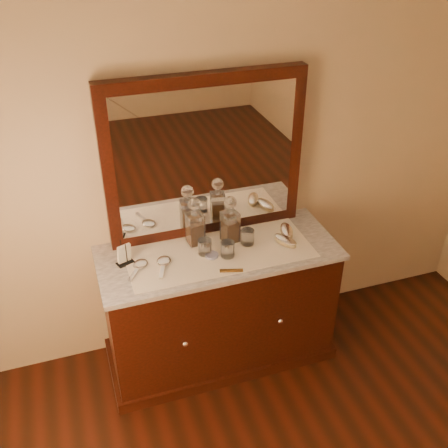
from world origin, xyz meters
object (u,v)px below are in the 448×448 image
(decanter_right, at_px, (230,224))
(hand_mirror_inner, at_px, (164,263))
(napkin_rack, at_px, (124,255))
(mirror_frame, at_px, (205,158))
(dresser_cabinet, at_px, (219,307))
(comb, at_px, (231,271))
(pin_dish, at_px, (212,255))
(brush_near, at_px, (285,241))
(hand_mirror_outer, at_px, (139,266))
(decanter_left, at_px, (195,226))
(brush_far, at_px, (287,231))

(decanter_right, height_order, hand_mirror_inner, decanter_right)
(napkin_rack, relative_size, decanter_right, 0.48)
(mirror_frame, height_order, decanter_right, mirror_frame)
(dresser_cabinet, xyz_separation_m, comb, (0.00, -0.22, 0.45))
(pin_dish, distance_m, brush_near, 0.46)
(napkin_rack, bearing_deg, pin_dish, -11.26)
(dresser_cabinet, height_order, hand_mirror_outer, hand_mirror_outer)
(brush_near, bearing_deg, pin_dish, 177.46)
(decanter_left, bearing_deg, brush_far, -9.12)
(dresser_cabinet, height_order, decanter_right, decanter_right)
(brush_far, distance_m, hand_mirror_inner, 0.80)
(brush_far, distance_m, hand_mirror_outer, 0.94)
(decanter_right, distance_m, hand_mirror_inner, 0.47)
(brush_near, xyz_separation_m, brush_far, (0.05, 0.10, 0.00))
(dresser_cabinet, distance_m, decanter_right, 0.58)
(dresser_cabinet, xyz_separation_m, napkin_rack, (-0.55, 0.06, 0.50))
(comb, relative_size, hand_mirror_outer, 0.65)
(mirror_frame, xyz_separation_m, decanter_right, (0.10, -0.16, -0.38))
(napkin_rack, relative_size, hand_mirror_outer, 0.72)
(decanter_left, relative_size, brush_near, 1.73)
(dresser_cabinet, height_order, comb, comb)
(dresser_cabinet, height_order, hand_mirror_inner, hand_mirror_inner)
(pin_dish, relative_size, napkin_rack, 0.55)
(napkin_rack, distance_m, brush_far, 1.01)
(decanter_left, xyz_separation_m, hand_mirror_inner, (-0.24, -0.15, -0.11))
(dresser_cabinet, bearing_deg, hand_mirror_inner, -175.17)
(decanter_right, bearing_deg, brush_far, -7.87)
(dresser_cabinet, bearing_deg, decanter_left, 130.91)
(pin_dish, xyz_separation_m, hand_mirror_outer, (-0.42, 0.03, 0.00))
(brush_far, xyz_separation_m, hand_mirror_inner, (-0.80, -0.06, -0.01))
(mirror_frame, distance_m, comb, 0.67)
(pin_dish, bearing_deg, comb, -70.15)
(pin_dish, bearing_deg, dresser_cabinet, 36.69)
(mirror_frame, distance_m, hand_mirror_outer, 0.73)
(mirror_frame, xyz_separation_m, decanter_left, (-0.11, -0.12, -0.38))
(decanter_left, bearing_deg, brush_near, -20.07)
(comb, bearing_deg, decanter_right, 88.55)
(mirror_frame, relative_size, brush_far, 6.75)
(dresser_cabinet, xyz_separation_m, decanter_left, (-0.11, 0.12, 0.56))
(decanter_right, distance_m, hand_mirror_outer, 0.60)
(brush_far, bearing_deg, decanter_right, 172.13)
(comb, height_order, brush_near, brush_near)
(mirror_frame, xyz_separation_m, comb, (0.00, -0.46, -0.49))
(brush_far, relative_size, hand_mirror_inner, 0.81)
(brush_far, relative_size, hand_mirror_outer, 0.88)
(dresser_cabinet, xyz_separation_m, brush_far, (0.46, 0.03, 0.47))
(brush_far, bearing_deg, dresser_cabinet, -175.84)
(pin_dish, bearing_deg, mirror_frame, 78.69)
(brush_near, bearing_deg, brush_far, 61.76)
(napkin_rack, bearing_deg, decanter_left, 8.82)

